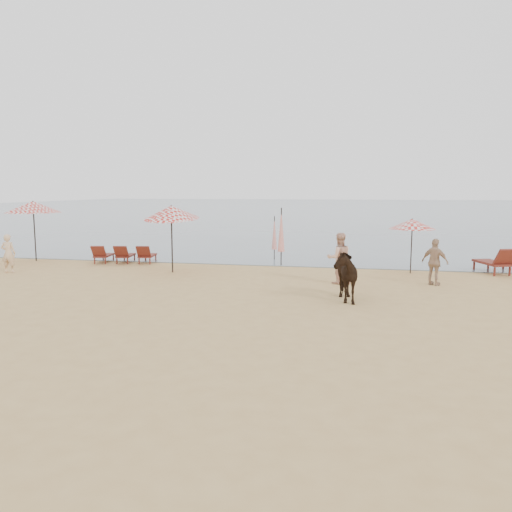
# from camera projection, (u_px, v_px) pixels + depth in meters

# --- Properties ---
(ground) EXTENTS (120.00, 120.00, 0.00)m
(ground) POSITION_uv_depth(u_px,v_px,m) (212.00, 333.00, 11.24)
(ground) COLOR tan
(ground) RESTS_ON ground
(sea) EXTENTS (160.00, 140.00, 0.06)m
(sea) POSITION_uv_depth(u_px,v_px,m) (340.00, 207.00, 88.94)
(sea) COLOR #51606B
(sea) RESTS_ON ground
(lounger_cluster_left) EXTENTS (2.73, 1.88, 0.55)m
(lounger_cluster_left) POSITION_uv_depth(u_px,v_px,m) (124.00, 254.00, 21.87)
(lounger_cluster_left) COLOR maroon
(lounger_cluster_left) RESTS_ON ground
(umbrella_open_left_a) EXTENTS (2.38, 2.38, 2.71)m
(umbrella_open_left_a) POSITION_uv_depth(u_px,v_px,m) (33.00, 207.00, 22.28)
(umbrella_open_left_a) COLOR black
(umbrella_open_left_a) RESTS_ON ground
(umbrella_open_left_b) EXTENTS (2.12, 2.16, 2.71)m
(umbrella_open_left_b) POSITION_uv_depth(u_px,v_px,m) (171.00, 212.00, 19.19)
(umbrella_open_left_b) COLOR black
(umbrella_open_left_b) RESTS_ON ground
(umbrella_open_right) EXTENTS (1.74, 1.74, 2.12)m
(umbrella_open_right) POSITION_uv_depth(u_px,v_px,m) (412.00, 224.00, 19.02)
(umbrella_open_right) COLOR black
(umbrella_open_right) RESTS_ON ground
(umbrella_closed_left) EXTENTS (0.24, 0.24, 2.01)m
(umbrella_closed_left) POSITION_uv_depth(u_px,v_px,m) (274.00, 233.00, 22.69)
(umbrella_closed_left) COLOR black
(umbrella_closed_left) RESTS_ON ground
(umbrella_closed_right) EXTENTS (0.30, 0.30, 2.46)m
(umbrella_closed_right) POSITION_uv_depth(u_px,v_px,m) (281.00, 230.00, 21.03)
(umbrella_closed_right) COLOR black
(umbrella_closed_right) RESTS_ON ground
(cow) EXTENTS (1.23, 1.96, 1.54)m
(cow) POSITION_uv_depth(u_px,v_px,m) (342.00, 274.00, 14.49)
(cow) COLOR black
(cow) RESTS_ON ground
(beachgoer_left) EXTENTS (0.60, 0.45, 1.51)m
(beachgoer_left) POSITION_uv_depth(u_px,v_px,m) (8.00, 253.00, 19.34)
(beachgoer_left) COLOR #DDB38A
(beachgoer_left) RESTS_ON ground
(beachgoer_right_a) EXTENTS (1.01, 0.88, 1.75)m
(beachgoer_right_a) POSITION_uv_depth(u_px,v_px,m) (339.00, 258.00, 17.06)
(beachgoer_right_a) COLOR #D9A287
(beachgoer_right_a) RESTS_ON ground
(beachgoer_right_b) EXTENTS (0.98, 0.85, 1.59)m
(beachgoer_right_b) POSITION_uv_depth(u_px,v_px,m) (435.00, 262.00, 16.77)
(beachgoer_right_b) COLOR tan
(beachgoer_right_b) RESTS_ON ground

